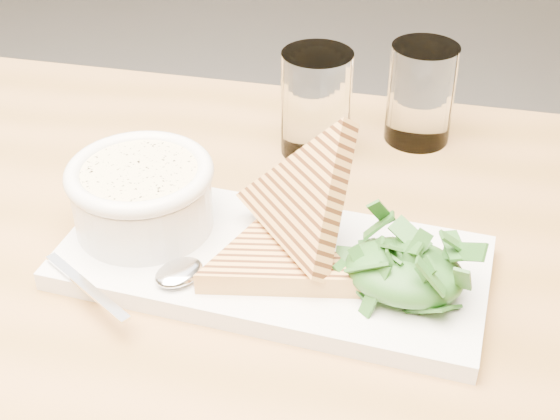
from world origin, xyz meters
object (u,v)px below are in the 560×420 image
(glass_far, at_px, (421,94))
(platter, at_px, (272,263))
(table_top, at_px, (218,309))
(soup_bowl, at_px, (143,202))
(glass_near, at_px, (316,103))

(glass_far, bearing_deg, platter, -104.43)
(platter, bearing_deg, glass_far, 75.57)
(table_top, bearing_deg, soup_bowl, 154.26)
(soup_bowl, bearing_deg, platter, -0.69)
(platter, bearing_deg, glass_near, 97.77)
(glass_near, bearing_deg, soup_bowl, -114.88)
(glass_far, bearing_deg, glass_near, -146.87)
(platter, xyz_separation_m, glass_far, (0.07, 0.26, 0.04))
(table_top, xyz_separation_m, glass_near, (0.01, 0.24, 0.08))
(soup_bowl, bearing_deg, table_top, -25.74)
(table_top, relative_size, soup_bowl, 9.41)
(table_top, bearing_deg, glass_far, 71.63)
(soup_bowl, height_order, glass_far, glass_far)
(table_top, height_order, platter, platter)
(soup_bowl, distance_m, glass_near, 0.22)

